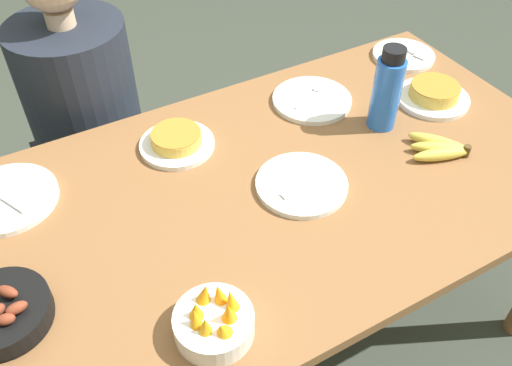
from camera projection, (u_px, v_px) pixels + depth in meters
name	position (u px, v px, depth m)	size (l,w,h in m)	color
ground_plane	(256.00, 343.00, 1.96)	(14.00, 14.00, 0.00)	#383D33
dining_table	(256.00, 215.00, 1.48)	(1.83, 0.94, 0.77)	brown
banana_bunch	(440.00, 148.00, 1.52)	(0.18, 0.17, 0.04)	gold
frittata_plate_center	(177.00, 141.00, 1.54)	(0.21, 0.21, 0.05)	silver
frittata_plate_side	(434.00, 94.00, 1.70)	(0.23, 0.23, 0.06)	silver
empty_plate_near_front	(302.00, 184.00, 1.43)	(0.24, 0.24, 0.02)	silver
empty_plate_far_left	(312.00, 100.00, 1.70)	(0.25, 0.25, 0.02)	silver
empty_plate_far_right	(403.00, 55.00, 1.90)	(0.21, 0.21, 0.02)	silver
empty_plate_mid_edge	(7.00, 199.00, 1.39)	(0.26, 0.26, 0.02)	silver
fruit_bowl_mango	(214.00, 321.00, 1.10)	(0.17, 0.17, 0.11)	silver
water_bottle	(387.00, 90.00, 1.54)	(0.08, 0.08, 0.26)	blue
person_figure	(95.00, 149.00, 1.95)	(0.40, 0.40, 1.23)	black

